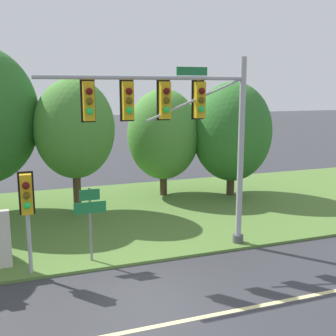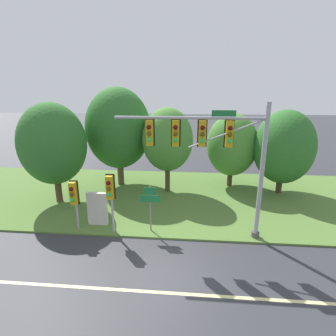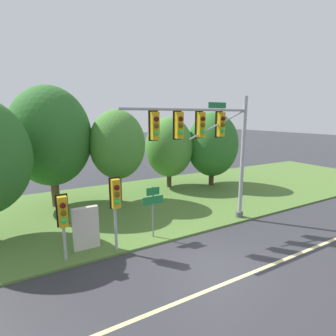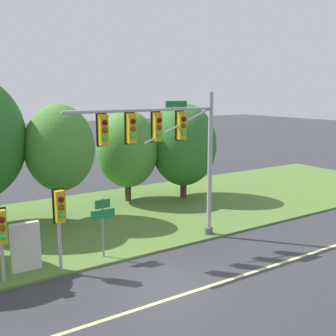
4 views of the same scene
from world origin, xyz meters
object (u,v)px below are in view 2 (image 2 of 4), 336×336
at_px(tree_left_of_mast, 118,129).
at_px(tree_tall_centre, 284,147).
at_px(traffic_signal_mast, 212,147).
at_px(info_kiosk, 97,209).
at_px(tree_nearest_road, 53,144).
at_px(tree_behind_signpost, 168,140).
at_px(pedestrian_signal_near_kerb, 110,191).
at_px(pedestrian_signal_further_along, 74,196).
at_px(route_sign_post, 150,202).
at_px(tree_mid_verge, 232,145).

bearing_deg(tree_left_of_mast, tree_tall_centre, -3.55).
relative_size(traffic_signal_mast, info_kiosk, 3.83).
height_order(tree_nearest_road, tree_behind_signpost, tree_nearest_road).
distance_m(tree_nearest_road, tree_tall_centre, 15.76).
bearing_deg(pedestrian_signal_near_kerb, pedestrian_signal_further_along, 173.34).
height_order(traffic_signal_mast, info_kiosk, traffic_signal_mast).
bearing_deg(info_kiosk, route_sign_post, -7.80).
distance_m(tree_left_of_mast, tree_behind_signpost, 4.10).
height_order(tree_nearest_road, info_kiosk, tree_nearest_road).
height_order(traffic_signal_mast, tree_left_of_mast, tree_left_of_mast).
distance_m(tree_nearest_road, tree_behind_signpost, 7.66).
bearing_deg(tree_left_of_mast, pedestrian_signal_further_along, -93.80).
relative_size(pedestrian_signal_further_along, tree_tall_centre, 0.46).
relative_size(tree_mid_verge, tree_tall_centre, 0.94).
distance_m(traffic_signal_mast, pedestrian_signal_further_along, 7.59).
height_order(pedestrian_signal_near_kerb, info_kiosk, pedestrian_signal_near_kerb).
bearing_deg(pedestrian_signal_further_along, tree_tall_centre, 27.65).
bearing_deg(tree_behind_signpost, info_kiosk, -121.63).
distance_m(traffic_signal_mast, route_sign_post, 4.31).
bearing_deg(tree_nearest_road, tree_tall_centre, 11.04).
bearing_deg(tree_behind_signpost, traffic_signal_mast, -66.30).
height_order(tree_mid_verge, info_kiosk, tree_mid_verge).
height_order(pedestrian_signal_further_along, tree_behind_signpost, tree_behind_signpost).
distance_m(route_sign_post, tree_left_of_mast, 8.43).
bearing_deg(tree_behind_signpost, route_sign_post, -93.47).
relative_size(tree_left_of_mast, tree_mid_verge, 1.34).
bearing_deg(traffic_signal_mast, pedestrian_signal_near_kerb, -176.27).
bearing_deg(traffic_signal_mast, tree_mid_verge, 74.64).
bearing_deg(traffic_signal_mast, route_sign_post, 176.79).
xyz_separation_m(traffic_signal_mast, pedestrian_signal_further_along, (-7.08, -0.09, -2.73)).
xyz_separation_m(tree_left_of_mast, tree_tall_centre, (12.16, -0.75, -1.07)).
distance_m(traffic_signal_mast, tree_mid_verge, 8.13).
bearing_deg(tree_left_of_mast, tree_nearest_road, -131.22).
bearing_deg(route_sign_post, tree_nearest_road, 153.86).
bearing_deg(info_kiosk, tree_left_of_mast, 93.99).
bearing_deg(tree_mid_verge, tree_left_of_mast, -177.24).
distance_m(tree_left_of_mast, tree_tall_centre, 12.23).
bearing_deg(tree_left_of_mast, route_sign_post, -63.64).
bearing_deg(tree_nearest_road, traffic_signal_mast, -19.61).
height_order(traffic_signal_mast, tree_nearest_road, traffic_signal_mast).
distance_m(route_sign_post, tree_tall_centre, 10.87).
bearing_deg(tree_tall_centre, tree_left_of_mast, 176.45).
bearing_deg(route_sign_post, tree_behind_signpost, 86.53).
height_order(pedestrian_signal_further_along, tree_mid_verge, tree_mid_verge).
bearing_deg(route_sign_post, pedestrian_signal_near_kerb, -165.72).
relative_size(pedestrian_signal_further_along, info_kiosk, 1.47).
distance_m(pedestrian_signal_further_along, tree_nearest_road, 4.99).
xyz_separation_m(route_sign_post, tree_mid_verge, (5.18, 7.54, 1.61)).
distance_m(pedestrian_signal_further_along, tree_mid_verge, 12.13).
xyz_separation_m(tree_nearest_road, info_kiosk, (3.77, -2.93, -3.03)).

